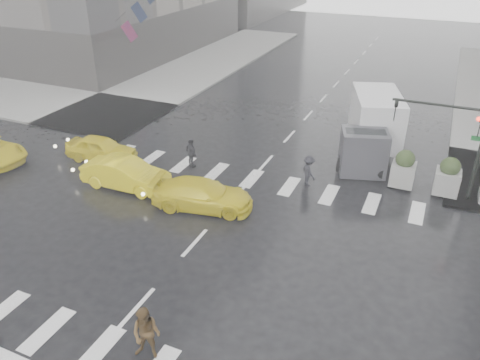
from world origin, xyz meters
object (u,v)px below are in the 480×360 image
at_px(traffic_signal_pole, 459,134).
at_px(pedestrian_brown, 146,334).
at_px(taxi_front, 101,149).
at_px(box_truck, 372,127).
at_px(taxi_mid, 126,174).

distance_m(traffic_signal_pole, pedestrian_brown, 15.66).
bearing_deg(taxi_front, box_truck, -70.31).
bearing_deg(taxi_mid, pedestrian_brown, -142.47).
bearing_deg(taxi_mid, traffic_signal_pole, -71.31).
distance_m(traffic_signal_pole, taxi_front, 17.84).
bearing_deg(traffic_signal_pole, pedestrian_brown, -118.99).
relative_size(traffic_signal_pole, pedestrian_brown, 2.52).
xyz_separation_m(traffic_signal_pole, taxi_mid, (-14.24, -5.28, -2.49)).
bearing_deg(box_truck, traffic_signal_pole, -54.33).
distance_m(taxi_front, box_truck, 14.74).
xyz_separation_m(pedestrian_brown, box_truck, (3.43, 16.60, 0.89)).
height_order(taxi_mid, box_truck, box_truck).
xyz_separation_m(traffic_signal_pole, taxi_front, (-17.35, -3.25, -2.55)).
distance_m(traffic_signal_pole, taxi_mid, 15.39).
relative_size(taxi_front, taxi_mid, 0.88).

